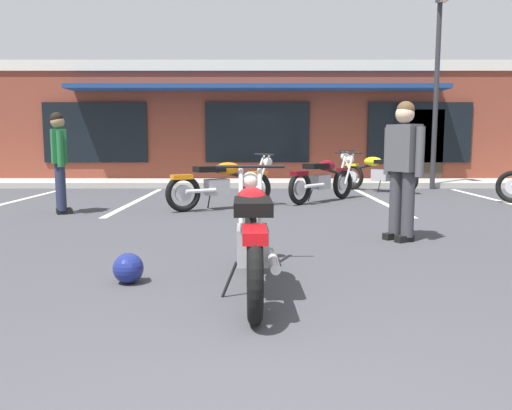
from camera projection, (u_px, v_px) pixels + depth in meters
The scene contains 12 objects.
ground_plane at pixel (258, 249), 5.68m from camera, with size 80.00×80.00×0.00m, color #3D3D42.
sidewalk_kerb at pixel (256, 183), 13.89m from camera, with size 22.00×1.80×0.14m, color #A8A59E.
brick_storefront_building at pixel (256, 125), 17.14m from camera, with size 17.36×6.35×3.47m.
painted_stall_lines at pixel (257, 200), 10.33m from camera, with size 9.93×4.80×0.01m.
motorcycle_foreground_classic at pixel (251, 234), 4.05m from camera, with size 0.66×2.11×0.98m.
motorcycle_red_sportbike at pixel (221, 183), 9.00m from camera, with size 1.88×1.32×0.98m.
motorcycle_silver_naked at pixel (322, 179), 10.13m from camera, with size 1.62×1.68×0.98m.
motorcycle_blue_standard at pixel (376, 172), 12.18m from camera, with size 1.67×1.63×0.98m.
person_in_black_shirt at pixel (402, 162), 6.08m from camera, with size 0.41×0.57×1.68m.
person_in_shorts_foreground at pixel (58, 157), 8.36m from camera, with size 0.39×0.58×1.68m.
helmet_on_pavement at pixel (127, 268), 4.30m from camera, with size 0.26×0.26×0.26m.
parking_lot_lamp_post at pixel (438, 64), 12.32m from camera, with size 0.24×0.76×4.71m.
Camera 1 is at (-0.04, -1.63, 1.20)m, focal length 35.60 mm.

